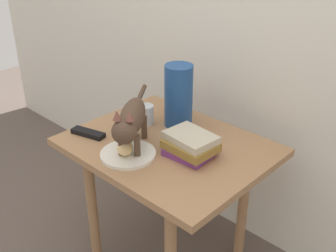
{
  "coord_description": "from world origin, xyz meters",
  "views": [
    {
      "loc": [
        0.99,
        -1.05,
        1.44
      ],
      "look_at": [
        0.0,
        0.0,
        0.69
      ],
      "focal_mm": 44.3,
      "sensor_mm": 36.0,
      "label": 1
    }
  ],
  "objects_px": {
    "book_stack": "(190,145)",
    "cat": "(131,120)",
    "side_table": "(168,162)",
    "plate": "(128,154)",
    "tv_remote": "(88,133)",
    "candle_jar": "(146,115)",
    "bread_roll": "(125,148)",
    "green_vase": "(179,96)"
  },
  "relations": [
    {
      "from": "book_stack",
      "to": "side_table",
      "type": "bearing_deg",
      "value": 177.96
    },
    {
      "from": "bread_roll",
      "to": "book_stack",
      "type": "xyz_separation_m",
      "value": [
        0.17,
        0.18,
        0.0
      ]
    },
    {
      "from": "book_stack",
      "to": "cat",
      "type": "bearing_deg",
      "value": -145.01
    },
    {
      "from": "bread_roll",
      "to": "cat",
      "type": "xyz_separation_m",
      "value": [
        -0.02,
        0.05,
        0.09
      ]
    },
    {
      "from": "book_stack",
      "to": "bread_roll",
      "type": "bearing_deg",
      "value": -133.36
    },
    {
      "from": "book_stack",
      "to": "green_vase",
      "type": "distance_m",
      "value": 0.27
    },
    {
      "from": "green_vase",
      "to": "book_stack",
      "type": "bearing_deg",
      "value": -37.75
    },
    {
      "from": "plate",
      "to": "green_vase",
      "type": "height_order",
      "value": "green_vase"
    },
    {
      "from": "green_vase",
      "to": "candle_jar",
      "type": "xyz_separation_m",
      "value": [
        -0.11,
        -0.09,
        -0.1
      ]
    },
    {
      "from": "plate",
      "to": "cat",
      "type": "bearing_deg",
      "value": 114.5
    },
    {
      "from": "cat",
      "to": "candle_jar",
      "type": "distance_m",
      "value": 0.26
    },
    {
      "from": "tv_remote",
      "to": "plate",
      "type": "bearing_deg",
      "value": -13.78
    },
    {
      "from": "plate",
      "to": "bread_roll",
      "type": "relative_size",
      "value": 2.65
    },
    {
      "from": "cat",
      "to": "tv_remote",
      "type": "height_order",
      "value": "cat"
    },
    {
      "from": "plate",
      "to": "book_stack",
      "type": "height_order",
      "value": "book_stack"
    },
    {
      "from": "bread_roll",
      "to": "side_table",
      "type": "bearing_deg",
      "value": 75.05
    },
    {
      "from": "plate",
      "to": "book_stack",
      "type": "relative_size",
      "value": 1.07
    },
    {
      "from": "book_stack",
      "to": "tv_remote",
      "type": "relative_size",
      "value": 1.32
    },
    {
      "from": "candle_jar",
      "to": "plate",
      "type": "bearing_deg",
      "value": -57.89
    },
    {
      "from": "cat",
      "to": "candle_jar",
      "type": "xyz_separation_m",
      "value": [
        -0.13,
        0.2,
        -0.09
      ]
    },
    {
      "from": "green_vase",
      "to": "side_table",
      "type": "bearing_deg",
      "value": -61.34
    },
    {
      "from": "side_table",
      "to": "green_vase",
      "type": "relative_size",
      "value": 2.89
    },
    {
      "from": "candle_jar",
      "to": "book_stack",
      "type": "bearing_deg",
      "value": -12.39
    },
    {
      "from": "side_table",
      "to": "cat",
      "type": "distance_m",
      "value": 0.26
    },
    {
      "from": "cat",
      "to": "tv_remote",
      "type": "xyz_separation_m",
      "value": [
        -0.23,
        -0.04,
        -0.12
      ]
    },
    {
      "from": "candle_jar",
      "to": "side_table",
      "type": "bearing_deg",
      "value": -18.41
    },
    {
      "from": "cat",
      "to": "book_stack",
      "type": "xyz_separation_m",
      "value": [
        0.18,
        0.13,
        -0.09
      ]
    },
    {
      "from": "side_table",
      "to": "cat",
      "type": "xyz_separation_m",
      "value": [
        -0.06,
        -0.13,
        0.22
      ]
    },
    {
      "from": "bread_roll",
      "to": "candle_jar",
      "type": "distance_m",
      "value": 0.29
    },
    {
      "from": "candle_jar",
      "to": "tv_remote",
      "type": "distance_m",
      "value": 0.26
    },
    {
      "from": "bread_roll",
      "to": "cat",
      "type": "height_order",
      "value": "cat"
    },
    {
      "from": "side_table",
      "to": "book_stack",
      "type": "height_order",
      "value": "book_stack"
    },
    {
      "from": "candle_jar",
      "to": "tv_remote",
      "type": "relative_size",
      "value": 0.57
    },
    {
      "from": "plate",
      "to": "book_stack",
      "type": "distance_m",
      "value": 0.24
    },
    {
      "from": "cat",
      "to": "book_stack",
      "type": "height_order",
      "value": "cat"
    },
    {
      "from": "bread_roll",
      "to": "green_vase",
      "type": "relative_size",
      "value": 0.3
    },
    {
      "from": "cat",
      "to": "tv_remote",
      "type": "relative_size",
      "value": 2.65
    },
    {
      "from": "plate",
      "to": "tv_remote",
      "type": "bearing_deg",
      "value": -178.73
    },
    {
      "from": "side_table",
      "to": "plate",
      "type": "bearing_deg",
      "value": -105.47
    },
    {
      "from": "plate",
      "to": "green_vase",
      "type": "bearing_deg",
      "value": 96.47
    },
    {
      "from": "plate",
      "to": "tv_remote",
      "type": "height_order",
      "value": "tv_remote"
    },
    {
      "from": "candle_jar",
      "to": "tv_remote",
      "type": "bearing_deg",
      "value": -111.38
    }
  ]
}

